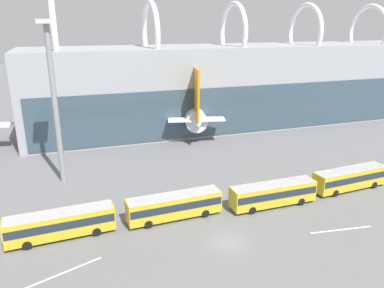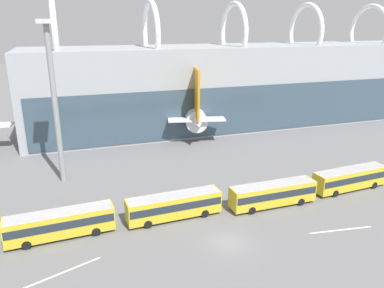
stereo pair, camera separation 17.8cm
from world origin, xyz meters
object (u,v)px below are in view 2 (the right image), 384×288
object	(u,v)px
airliner_at_gate_far	(190,107)
airliner_parked_remote	(358,86)
shuttle_bus_2	(273,193)
shuttle_bus_1	(174,205)
shuttle_bus_0	(60,223)
floodlight_mast	(54,91)
shuttle_bus_3	(350,178)

from	to	relation	value
airliner_at_gate_far	airliner_parked_remote	xyz separation A→B (m)	(54.51, 6.96, 0.89)
airliner_parked_remote	shuttle_bus_2	bearing A→B (deg)	171.72
shuttle_bus_1	shuttle_bus_0	bearing A→B (deg)	178.01
airliner_parked_remote	shuttle_bus_0	world-z (taller)	airliner_parked_remote
shuttle_bus_2	shuttle_bus_0	bearing A→B (deg)	177.46
shuttle_bus_1	floodlight_mast	xyz separation A→B (m)	(-12.87, 16.55, 12.01)
airliner_at_gate_far	shuttle_bus_2	distance (m)	42.50
airliner_at_gate_far	shuttle_bus_2	xyz separation A→B (m)	(-2.64, -42.33, -2.70)
shuttle_bus_1	shuttle_bus_3	distance (m)	26.47
airliner_parked_remote	floodlight_mast	distance (m)	89.51
airliner_at_gate_far	shuttle_bus_1	xyz separation A→B (m)	(-15.87, -41.35, -2.70)
airliner_parked_remote	floodlight_mast	xyz separation A→B (m)	(-83.26, -31.76, 8.42)
shuttle_bus_0	shuttle_bus_2	xyz separation A→B (m)	(26.47, -0.91, 0.00)
floodlight_mast	shuttle_bus_1	bearing A→B (deg)	-52.12
shuttle_bus_2	floodlight_mast	bearing A→B (deg)	145.56
airliner_at_gate_far	shuttle_bus_0	size ratio (longest dim) A/B	3.16
airliner_parked_remote	shuttle_bus_2	size ratio (longest dim) A/B	2.84
shuttle_bus_1	shuttle_bus_3	xyz separation A→B (m)	(26.47, -0.04, 0.00)
airliner_at_gate_far	shuttle_bus_2	bearing A→B (deg)	-170.58
shuttle_bus_0	floodlight_mast	world-z (taller)	floodlight_mast
airliner_at_gate_far	shuttle_bus_3	world-z (taller)	airliner_at_gate_far
shuttle_bus_1	shuttle_bus_3	size ratio (longest dim) A/B	1.00
shuttle_bus_2	airliner_parked_remote	bearing A→B (deg)	40.21
airliner_at_gate_far	floodlight_mast	size ratio (longest dim) A/B	1.59
shuttle_bus_0	shuttle_bus_1	world-z (taller)	same
shuttle_bus_3	floodlight_mast	bearing A→B (deg)	153.23
shuttle_bus_0	shuttle_bus_1	xyz separation A→B (m)	(13.23, 0.07, 0.00)
airliner_parked_remote	shuttle_bus_3	size ratio (longest dim) A/B	2.81
airliner_parked_remote	shuttle_bus_2	distance (m)	75.55
shuttle_bus_1	shuttle_bus_2	xyz separation A→B (m)	(13.23, -0.98, 0.00)
shuttle_bus_2	shuttle_bus_3	xyz separation A→B (m)	(13.23, 0.94, 0.00)
shuttle_bus_0	shuttle_bus_1	bearing A→B (deg)	-2.72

